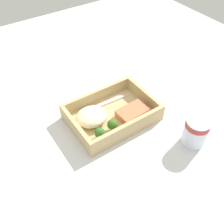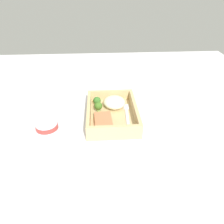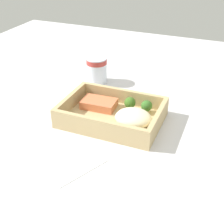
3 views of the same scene
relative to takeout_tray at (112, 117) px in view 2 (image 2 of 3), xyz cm
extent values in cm
cube|color=silver|center=(0.00, 0.00, -1.60)|extent=(160.00, 160.00, 2.00)
cube|color=tan|center=(0.00, 0.00, 0.00)|extent=(26.03, 18.29, 1.20)
cube|color=tan|center=(0.00, -8.55, 2.67)|extent=(26.03, 1.20, 4.13)
cube|color=tan|center=(0.00, 8.55, 2.67)|extent=(26.03, 1.20, 4.13)
cube|color=tan|center=(-12.42, 0.00, 2.67)|extent=(1.20, 15.89, 4.13)
cube|color=tan|center=(12.42, 0.00, 2.67)|extent=(1.20, 15.89, 4.13)
cube|color=#DF754B|center=(-5.34, 3.38, 1.72)|extent=(9.71, 6.37, 2.24)
ellipsoid|color=#F0E7BD|center=(6.39, -1.36, 2.56)|extent=(9.42, 8.60, 3.92)
cylinder|color=#89A25C|center=(7.84, 5.50, 1.26)|extent=(1.16, 1.16, 1.32)
sphere|color=#386A27|center=(7.84, 5.50, 2.76)|extent=(3.05, 3.05, 3.05)
cylinder|color=#7BA355|center=(3.23, 5.01, 1.38)|extent=(1.18, 1.18, 1.56)
sphere|color=#3F6B22|center=(3.23, 5.01, 3.02)|extent=(3.11, 3.11, 3.11)
cube|color=silver|center=(-2.36, -5.53, 0.82)|extent=(12.44, 1.74, 0.44)
cube|color=silver|center=(5.52, -5.94, 0.82)|extent=(3.51, 2.37, 0.44)
cylinder|color=white|center=(-13.83, 20.58, 3.62)|extent=(6.52, 6.52, 8.44)
cylinder|color=#B23833|center=(-13.83, 20.58, 6.68)|extent=(6.72, 6.72, 1.52)
cube|color=white|center=(-1.56, -19.48, -0.48)|extent=(14.30, 16.03, 0.24)
camera|label=1|loc=(31.69, 46.96, 58.10)|focal=42.00mm
camera|label=2|loc=(-68.17, 4.27, 45.48)|focal=35.00mm
camera|label=3|loc=(26.79, -65.42, 44.54)|focal=50.00mm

